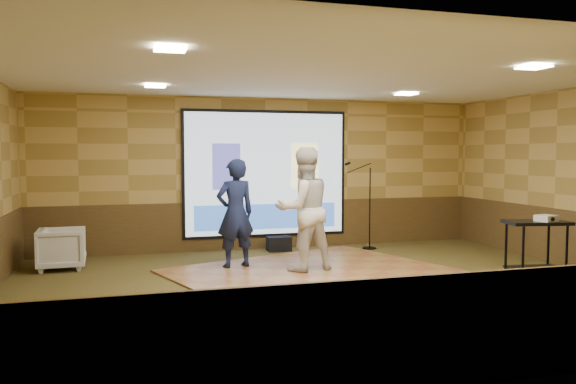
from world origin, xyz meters
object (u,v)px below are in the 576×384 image
object	(u,v)px
projector	(546,218)
mic_stand	(367,224)
projector_screen	(266,175)
banquet_chair	(62,249)
player_left	(235,213)
player_right	(304,209)
duffel_bag	(279,244)
av_table	(536,240)
dance_floor	(311,272)

from	to	relation	value
projector	mic_stand	world-z (taller)	mic_stand
projector_screen	banquet_chair	world-z (taller)	projector_screen
player_left	player_right	world-z (taller)	player_right
projector_screen	duffel_bag	distance (m)	1.39
player_right	banquet_chair	world-z (taller)	player_right
mic_stand	projector	bearing A→B (deg)	-71.16
projector_screen	mic_stand	world-z (taller)	projector_screen
mic_stand	banquet_chair	xyz separation A→B (m)	(-5.65, -0.45, -0.15)
player_right	mic_stand	size ratio (longest dim) A/B	1.13
av_table	player_left	bearing A→B (deg)	150.22
dance_floor	player_left	size ratio (longest dim) A/B	2.31
projector_screen	projector	distance (m)	5.22
av_table	duffel_bag	world-z (taller)	av_table
projector	duffel_bag	distance (m)	4.89
mic_stand	player_right	bearing A→B (deg)	-137.23
player_left	banquet_chair	bearing A→B (deg)	-26.91
av_table	duffel_bag	distance (m)	4.73
projector	mic_stand	distance (m)	3.79
projector_screen	av_table	size ratio (longest dim) A/B	3.56
projector	banquet_chair	bearing A→B (deg)	139.48
projector_screen	av_table	xyz separation A→B (m)	(3.06, -4.06, -0.83)
projector	av_table	bearing A→B (deg)	120.27
player_left	projector	world-z (taller)	player_left
projector_screen	projector	xyz separation A→B (m)	(3.14, -4.14, -0.50)
av_table	projector_screen	bearing A→B (deg)	127.02
projector_screen	duffel_bag	world-z (taller)	projector_screen
player_right	duffel_bag	size ratio (longest dim) A/B	4.34
mic_stand	dance_floor	bearing A→B (deg)	-133.89
av_table	projector	size ratio (longest dim) A/B	3.43
player_right	banquet_chair	xyz separation A→B (m)	(-3.77, 1.28, -0.67)
duffel_bag	projector	bearing A→B (deg)	-51.85
projector_screen	duffel_bag	xyz separation A→B (m)	(0.17, -0.35, -1.33)
player_right	banquet_chair	bearing A→B (deg)	-28.72
dance_floor	projector	xyz separation A→B (m)	(3.00, -1.71, 0.96)
projector_screen	av_table	bearing A→B (deg)	-52.98
player_left	projector	distance (m)	4.74
dance_floor	mic_stand	size ratio (longest dim) A/B	2.37
player_left	mic_stand	size ratio (longest dim) A/B	1.02
player_right	mic_stand	distance (m)	2.61
player_left	mic_stand	xyz separation A→B (m)	(2.88, 1.18, -0.43)
banquet_chair	player_left	bearing A→B (deg)	-107.09
player_left	projector	bearing A→B (deg)	137.80
projector_screen	player_left	world-z (taller)	projector_screen
player_left	mic_stand	bearing A→B (deg)	-169.77
mic_stand	duffel_bag	size ratio (longest dim) A/B	3.84
dance_floor	projector_screen	bearing A→B (deg)	93.52
dance_floor	mic_stand	world-z (taller)	mic_stand
projector_screen	player_left	xyz separation A→B (m)	(-0.95, -1.76, -0.55)
projector	player_left	bearing A→B (deg)	133.73
projector_screen	duffel_bag	bearing A→B (deg)	-64.14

